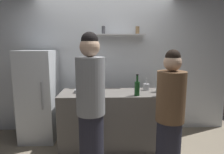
# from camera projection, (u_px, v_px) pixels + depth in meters

# --- Properties ---
(back_wall_assembly) EXTENTS (4.80, 0.32, 2.60)m
(back_wall_assembly) POSITION_uv_depth(u_px,v_px,m) (105.00, 64.00, 3.68)
(back_wall_assembly) COLOR white
(back_wall_assembly) RESTS_ON ground
(refrigerator) EXTENTS (0.59, 0.64, 1.58)m
(refrigerator) POSITION_uv_depth(u_px,v_px,m) (39.00, 96.00, 3.34)
(refrigerator) COLOR silver
(refrigerator) RESTS_ON ground
(counter) EXTENTS (1.66, 0.62, 0.92)m
(counter) POSITION_uv_depth(u_px,v_px,m) (112.00, 119.00, 3.13)
(counter) COLOR #66605B
(counter) RESTS_ON ground
(baking_pan) EXTENTS (0.34, 0.24, 0.05)m
(baking_pan) POSITION_uv_depth(u_px,v_px,m) (86.00, 90.00, 3.09)
(baking_pan) COLOR gray
(baking_pan) RESTS_ON counter
(utensil_holder) EXTENTS (0.10, 0.10, 0.20)m
(utensil_holder) POSITION_uv_depth(u_px,v_px,m) (146.00, 87.00, 3.20)
(utensil_holder) COLOR #B2B2B7
(utensil_holder) RESTS_ON counter
(wine_bottle_dark_glass) EXTENTS (0.08, 0.08, 0.31)m
(wine_bottle_dark_glass) POSITION_uv_depth(u_px,v_px,m) (162.00, 88.00, 2.82)
(wine_bottle_dark_glass) COLOR black
(wine_bottle_dark_glass) RESTS_ON counter
(wine_bottle_green_glass) EXTENTS (0.08, 0.08, 0.32)m
(wine_bottle_green_glass) POSITION_uv_depth(u_px,v_px,m) (137.00, 88.00, 2.84)
(wine_bottle_green_glass) COLOR #19471E
(wine_bottle_green_glass) RESTS_ON counter
(water_bottle_plastic) EXTENTS (0.09, 0.09, 0.24)m
(water_bottle_plastic) POSITION_uv_depth(u_px,v_px,m) (159.00, 86.00, 3.07)
(water_bottle_plastic) COLOR silver
(water_bottle_plastic) RESTS_ON counter
(person_grey_hoodie) EXTENTS (0.34, 0.34, 1.81)m
(person_grey_hoodie) POSITION_uv_depth(u_px,v_px,m) (91.00, 109.00, 2.27)
(person_grey_hoodie) COLOR #262633
(person_grey_hoodie) RESTS_ON ground
(person_brown_jacket) EXTENTS (0.34, 0.34, 1.62)m
(person_brown_jacket) POSITION_uv_depth(u_px,v_px,m) (170.00, 118.00, 2.30)
(person_brown_jacket) COLOR #262633
(person_brown_jacket) RESTS_ON ground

